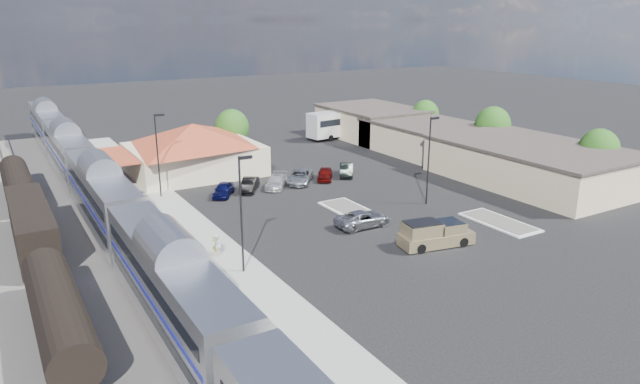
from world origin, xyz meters
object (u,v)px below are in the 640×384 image
station_depot (193,149)px  pickup_truck (436,234)px  suv (363,219)px  coach_bus (345,122)px

station_depot → pickup_truck: 34.62m
station_depot → suv: station_depot is taller
pickup_truck → suv: (-2.60, 6.92, -0.28)m
coach_bus → station_depot: bearing=101.7°
pickup_truck → station_depot: bearing=26.5°
station_depot → suv: size_ratio=3.39×
suv → coach_bus: size_ratio=0.39×
suv → coach_bus: (21.50, 36.12, 1.74)m
station_depot → coach_bus: size_ratio=1.33×
station_depot → coach_bus: station_depot is taller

